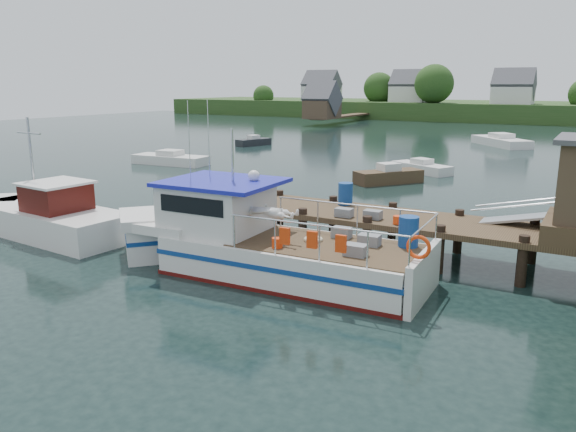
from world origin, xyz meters
The scene contains 10 objects.
ground_plane centered at (0.00, 0.00, 0.00)m, with size 160.00×160.00×0.00m, color black.
far_shore centered at (0.01, 82.37, 2.10)m, with size 140.00×42.55×9.22m.
dock centered at (6.51, 0.01, 2.24)m, with size 16.60×3.00×4.78m.
lobster_boat centered at (-0.74, -4.14, 1.00)m, with size 11.61×3.74×5.51m.
work_boat centered at (-10.78, -4.40, 0.75)m, with size 9.00×3.34×4.71m.
moored_rowboat centered at (-2.71, 14.05, 0.46)m, with size 3.72×4.31×1.25m.
moored_a centered at (-19.99, 13.75, 0.41)m, with size 6.07×2.45×1.09m.
moored_b centered at (-2.15, 19.20, 0.36)m, with size 4.63×3.38×0.98m.
moored_d centered at (-0.35, 39.90, 0.46)m, with size 6.63×7.25×1.25m.
moored_e centered at (-21.84, 28.18, 0.38)m, with size 2.28×3.90×1.02m.
Camera 1 is at (8.83, -18.78, 6.00)m, focal length 35.00 mm.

